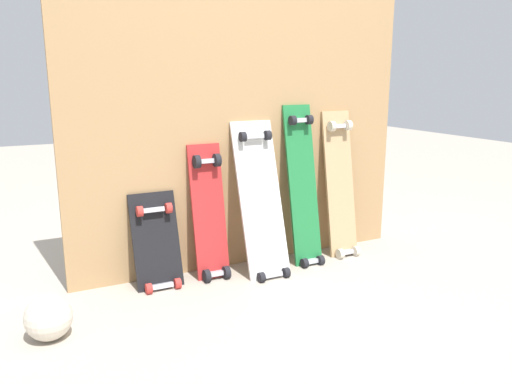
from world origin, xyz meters
The scene contains 8 objects.
ground_plane centered at (0.00, 0.00, 0.00)m, with size 12.00×12.00×0.00m, color #A89E8E.
plywood_wall_panel centered at (0.00, 0.07, 0.82)m, with size 1.95×0.04×1.64m, color tan.
skateboard_black centered at (-0.54, -0.04, 0.20)m, with size 0.24×0.21×0.55m.
skateboard_red centered at (-0.26, -0.04, 0.32)m, with size 0.18×0.21×0.76m.
skateboard_white centered at (0.02, -0.10, 0.37)m, with size 0.24×0.32×0.88m.
skateboard_green centered at (0.30, -0.06, 0.41)m, with size 0.17×0.25×0.96m.
skateboard_natural centered at (0.57, -0.04, 0.39)m, with size 0.18×0.22×0.91m.
rubber_ball centered at (-1.09, -0.38, 0.09)m, with size 0.19×0.19×0.19m, color beige.
Camera 1 is at (-1.16, -2.43, 1.05)m, focal length 35.38 mm.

